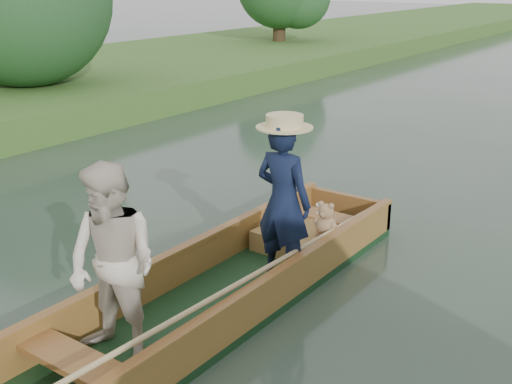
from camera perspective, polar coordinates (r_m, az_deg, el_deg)
The scene contains 3 objects.
ground at distance 5.97m, azimuth -3.42°, elevation -10.19°, with size 120.00×120.00×0.00m, color #283D30.
trees_far at distance 13.16m, azimuth 6.06°, elevation 16.40°, with size 21.70×14.28×4.31m.
punt at distance 5.62m, azimuth -4.01°, elevation -6.05°, with size 1.12×5.00×1.68m.
Camera 1 is at (3.33, -4.02, 2.90)m, focal length 45.00 mm.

